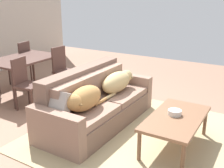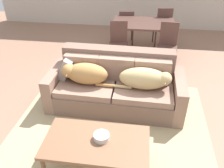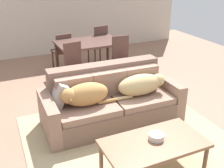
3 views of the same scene
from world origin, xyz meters
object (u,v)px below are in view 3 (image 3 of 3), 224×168
dog_on_left_cushion (84,95)px  dining_chair_far_right (99,43)px  dining_table (89,45)px  throw_pillow_by_left_arm (58,94)px  dining_chair_near_right (122,57)px  bowl_on_coffee_table (156,137)px  dining_chair_far_left (63,50)px  couch (111,101)px  dog_on_right_cushion (142,84)px  coffee_table (154,145)px  dining_chair_near_left (75,64)px

dog_on_left_cushion → dining_chair_far_right: bearing=65.0°
dining_table → throw_pillow_by_left_arm: bearing=-121.7°
throw_pillow_by_left_arm → dining_chair_near_right: bearing=38.2°
bowl_on_coffee_table → dining_chair_far_left: (-0.05, 3.87, 0.00)m
couch → dining_chair_far_left: bearing=92.5°
throw_pillow_by_left_arm → dining_table: throw_pillow_by_left_arm is taller
couch → throw_pillow_by_left_arm: (-0.81, 0.06, 0.26)m
bowl_on_coffee_table → dog_on_left_cushion: bearing=111.9°
dining_chair_near_right → dining_chair_far_right: size_ratio=0.98×
dining_chair_far_left → dining_chair_far_right: size_ratio=0.89×
dog_on_right_cushion → dining_chair_far_right: size_ratio=0.93×
dining_chair_near_right → dining_chair_far_left: 1.51m
coffee_table → dining_chair_far_left: size_ratio=1.37×
bowl_on_coffee_table → dining_chair_near_right: dining_chair_near_right is taller
dining_chair_near_left → dining_chair_far_left: bearing=79.2°
coffee_table → dining_chair_near_right: 2.90m
couch → dining_chair_far_right: bearing=72.9°
dog_on_left_cushion → throw_pillow_by_left_arm: 0.38m
dog_on_right_cushion → coffee_table: bearing=-112.5°
couch → dining_chair_near_right: bearing=58.7°
dog_on_left_cushion → dining_chair_near_right: dining_chair_near_right is taller
throw_pillow_by_left_arm → coffee_table: bearing=-62.0°
bowl_on_coffee_table → dining_chair_far_left: dining_chair_far_left is taller
dining_chair_near_right → dog_on_right_cushion: bearing=-99.8°
couch → dining_chair_near_right: dining_chair_near_right is taller
dog_on_left_cushion → dining_chair_near_right: 2.05m
dog_on_left_cushion → coffee_table: 1.29m
dining_table → dining_chair_near_left: bearing=-131.3°
throw_pillow_by_left_arm → dining_chair_far_left: (0.75, 2.51, -0.11)m
dog_on_right_cushion → dining_chair_far_left: size_ratio=1.05×
bowl_on_coffee_table → dining_chair_far_left: bearing=90.7°
bowl_on_coffee_table → couch: bearing=89.7°
coffee_table → dining_chair_far_left: bearing=89.9°
couch → dining_chair_near_right: (0.89, 1.39, 0.19)m
couch → dining_table: size_ratio=1.58×
dog_on_left_cushion → dining_chair_far_right: size_ratio=0.85×
dining_chair_near_right → dining_chair_far_right: dining_chair_far_right is taller
couch → bowl_on_coffee_table: bearing=-89.1°
dining_chair_near_right → bowl_on_coffee_table: bearing=-102.7°
dining_chair_far_right → throw_pillow_by_left_arm: bearing=48.1°
dining_chair_far_left → dining_chair_far_right: bearing=171.8°
dining_chair_far_right → dog_on_right_cushion: bearing=73.5°
dining_chair_far_right → dining_table: bearing=42.6°
dog_on_right_cushion → dining_chair_far_right: 2.73m
dog_on_right_cushion → dining_chair_near_left: dining_chair_near_left is taller
couch → dog_on_right_cushion: size_ratio=2.37×
couch → dining_chair_far_left: size_ratio=2.48×
dog_on_right_cushion → dining_table: size_ratio=0.67×
bowl_on_coffee_table → dining_chair_near_left: (-0.11, 2.72, 0.03)m
dining_chair_near_right → dining_chair_far_left: dining_chair_near_right is taller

